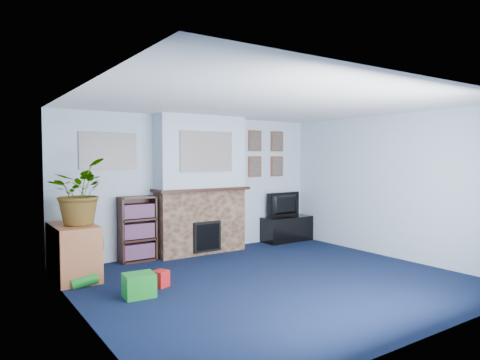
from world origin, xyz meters
TOP-DOWN VIEW (x-y plane):
  - floor at (0.00, 0.00)m, footprint 5.00×4.50m
  - ceiling at (0.00, 0.00)m, footprint 5.00×4.50m
  - wall_back at (0.00, 2.25)m, footprint 5.00×0.04m
  - wall_front at (0.00, -2.25)m, footprint 5.00×0.04m
  - wall_left at (-2.50, 0.00)m, footprint 0.04×4.50m
  - wall_right at (2.50, 0.00)m, footprint 0.04×4.50m
  - chimney_breast at (0.00, 2.05)m, footprint 1.72×0.50m
  - collage_main at (0.00, 1.84)m, footprint 1.00×0.03m
  - collage_left at (-1.55, 2.23)m, footprint 0.90×0.03m
  - portrait_tl at (1.30, 2.23)m, footprint 0.30×0.03m
  - portrait_tr at (1.85, 2.23)m, footprint 0.30×0.03m
  - portrait_bl at (1.30, 2.23)m, footprint 0.30×0.03m
  - portrait_br at (1.85, 2.23)m, footprint 0.30×0.03m
  - tv_stand at (1.95, 2.03)m, footprint 1.04×0.44m
  - television at (1.95, 2.05)m, footprint 0.84×0.14m
  - bookshelf at (-1.14, 2.11)m, footprint 0.58×0.28m
  - sideboard at (-2.24, 1.62)m, footprint 0.54×0.97m
  - potted_plant at (-2.19, 1.57)m, footprint 0.93×1.00m
  - mantel_clock at (-0.10, 2.00)m, footprint 0.10×0.06m
  - mantel_candle at (0.23, 2.00)m, footprint 0.05×0.05m
  - mantel_teddy at (-0.56, 2.00)m, footprint 0.14×0.14m
  - mantel_can at (0.69, 2.00)m, footprint 0.05×0.05m
  - green_crate at (-1.77, 0.37)m, footprint 0.38×0.31m
  - toy_ball at (-2.22, 1.20)m, footprint 0.16×0.16m
  - toy_block at (-1.40, 0.60)m, footprint 0.23×0.23m
  - toy_tube at (-2.21, 1.16)m, footprint 0.35×0.15m

SIDE VIEW (x-z plane):
  - floor at x=0.00m, z-range -0.01..0.01m
  - toy_tube at x=-2.21m, z-range -0.03..0.17m
  - toy_ball at x=-2.22m, z-range 0.01..0.17m
  - toy_block at x=-1.40m, z-range 0.00..0.22m
  - green_crate at x=-1.77m, z-range 0.00..0.28m
  - tv_stand at x=1.95m, z-range -0.02..0.47m
  - sideboard at x=-2.24m, z-range -0.03..0.73m
  - bookshelf at x=-1.14m, z-range -0.02..1.03m
  - television at x=1.95m, z-range 0.49..0.97m
  - chimney_breast at x=0.00m, z-range -0.02..2.38m
  - wall_back at x=0.00m, z-range 0.00..2.40m
  - wall_front at x=0.00m, z-range 0.00..2.40m
  - wall_left at x=-2.50m, z-range 0.00..2.40m
  - wall_right at x=2.50m, z-range 0.00..2.40m
  - mantel_can at x=0.69m, z-range 1.16..1.26m
  - potted_plant at x=-2.19m, z-range 0.76..1.67m
  - mantel_teddy at x=-0.56m, z-range 1.14..1.29m
  - mantel_clock at x=-0.10m, z-range 1.15..1.29m
  - mantel_candle at x=0.23m, z-range 1.14..1.32m
  - portrait_bl at x=1.30m, z-range 1.30..1.70m
  - portrait_br at x=1.85m, z-range 1.30..1.70m
  - collage_left at x=-1.55m, z-range 1.49..2.07m
  - collage_main at x=0.00m, z-range 1.44..2.12m
  - portrait_tl at x=1.30m, z-range 1.80..2.20m
  - portrait_tr at x=1.85m, z-range 1.80..2.20m
  - ceiling at x=0.00m, z-range 2.40..2.40m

